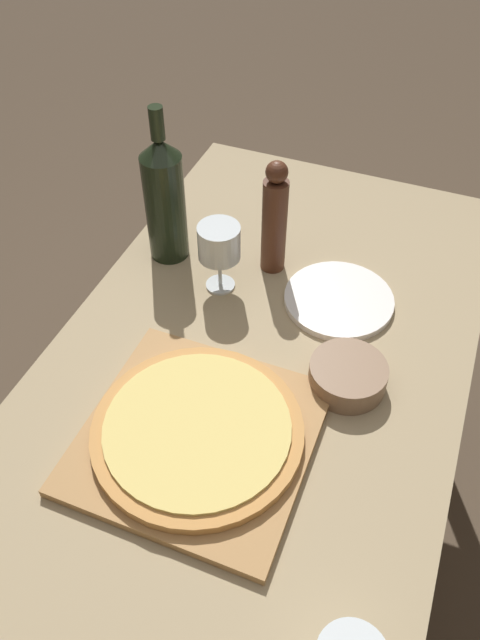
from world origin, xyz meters
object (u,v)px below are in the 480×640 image
object	(u,v)px
pepper_mill	(274,220)
wine_glass	(219,244)
wine_bottle	(165,198)
small_bowl	(348,376)
pizza	(197,430)

from	to	relation	value
pepper_mill	wine_glass	size ratio (longest dim) A/B	1.69
wine_bottle	wine_glass	world-z (taller)	wine_bottle
wine_bottle	small_bowl	bearing A→B (deg)	-25.18
wine_bottle	small_bowl	distance (m)	0.51
wine_bottle	small_bowl	xyz separation A→B (m)	(0.45, -0.21, -0.12)
pepper_mill	wine_glass	distance (m)	0.13
wine_glass	small_bowl	bearing A→B (deg)	-26.66
pizza	small_bowl	distance (m)	0.28
wine_bottle	small_bowl	size ratio (longest dim) A/B	2.47
pizza	pepper_mill	size ratio (longest dim) A/B	1.36
pizza	small_bowl	bearing A→B (deg)	45.98
wine_glass	small_bowl	xyz separation A→B (m)	(0.31, -0.16, -0.09)
wine_glass	pizza	bearing A→B (deg)	-72.70
small_bowl	wine_glass	bearing A→B (deg)	153.34
pepper_mill	wine_glass	world-z (taller)	pepper_mill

